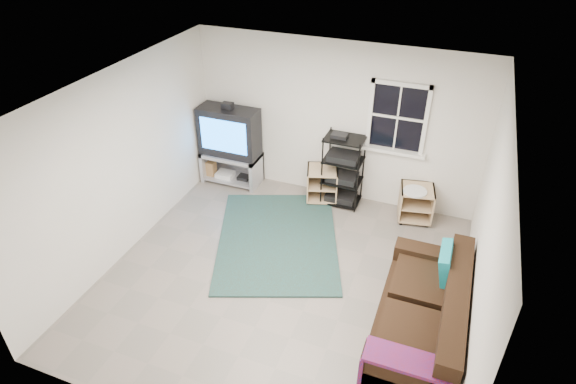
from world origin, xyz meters
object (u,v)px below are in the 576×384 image
at_px(av_rack, 342,175).
at_px(side_table_left, 322,182).
at_px(sofa, 423,319).
at_px(side_table_right, 416,200).
at_px(tv_unit, 230,140).

height_order(av_rack, side_table_left, av_rack).
relative_size(side_table_left, sofa, 0.30).
distance_m(av_rack, side_table_right, 1.21).
distance_m(tv_unit, sofa, 4.35).
xyz_separation_m(side_table_right, sofa, (0.44, -2.42, 0.01)).
distance_m(side_table_left, sofa, 3.14).
distance_m(side_table_right, sofa, 2.46).
xyz_separation_m(tv_unit, av_rack, (1.97, 0.03, -0.28)).
xyz_separation_m(tv_unit, side_table_right, (3.17, 0.03, -0.49)).
xyz_separation_m(side_table_left, side_table_right, (1.53, -0.02, 0.02)).
bearing_deg(sofa, av_rack, 123.88).
bearing_deg(tv_unit, side_table_left, 1.67).
bearing_deg(tv_unit, av_rack, 0.89).
relative_size(tv_unit, av_rack, 1.21).
bearing_deg(side_table_left, sofa, -51.11).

